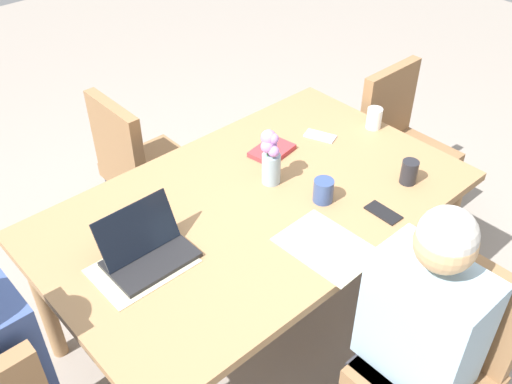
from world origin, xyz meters
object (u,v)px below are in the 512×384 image
chair_far_left_mid (440,355)px  book_red_cover (272,151)px  coffee_mug_near_left (323,191)px  coffee_mug_near_right (409,172)px  coffee_mug_centre_left (374,118)px  laptop_head_right_left_near (146,250)px  chair_near_left_far (141,163)px  dining_table (256,215)px  phone_silver (320,136)px  person_far_left_mid (415,351)px  phone_black (383,213)px  chair_head_left_right_near (400,140)px  flower_vase (271,157)px

chair_far_left_mid → book_red_cover: chair_far_left_mid is taller
coffee_mug_near_left → coffee_mug_near_right: 0.40m
coffee_mug_centre_left → laptop_head_right_left_near: bearing=0.8°
laptop_head_right_left_near → chair_near_left_far: bearing=-120.0°
dining_table → chair_far_left_mid: 0.91m
coffee_mug_near_right → book_red_cover: bearing=-63.1°
coffee_mug_near_left → dining_table: bearing=-40.7°
dining_table → chair_near_left_far: (0.03, -0.88, -0.17)m
book_red_cover → coffee_mug_near_right: bearing=107.6°
book_red_cover → phone_silver: 0.28m
person_far_left_mid → laptop_head_right_left_near: person_far_left_mid is taller
dining_table → phone_black: size_ratio=12.06×
chair_near_left_far → coffee_mug_near_left: bearing=102.9°
phone_black → phone_silver: same height
coffee_mug_centre_left → book_red_cover: coffee_mug_centre_left is taller
coffee_mug_near_left → person_far_left_mid: bearing=74.5°
chair_far_left_mid → coffee_mug_near_left: bearing=-98.4°
chair_near_left_far → phone_black: size_ratio=6.00×
chair_near_left_far → laptop_head_right_left_near: (0.50, 0.86, 0.29)m
chair_head_left_right_near → laptop_head_right_left_near: 1.74m
laptop_head_right_left_near → flower_vase: bearing=-176.7°
flower_vase → phone_silver: (-0.43, -0.10, -0.13)m
phone_silver → chair_head_left_right_near: bearing=61.5°
phone_black → laptop_head_right_left_near: bearing=-115.6°
person_far_left_mid → coffee_mug_near_right: person_far_left_mid is taller
flower_vase → coffee_mug_near_left: (-0.07, 0.24, -0.08)m
laptop_head_right_left_near → dining_table: bearing=177.6°
dining_table → flower_vase: bearing=-156.7°
dining_table → chair_head_left_right_near: 1.20m
chair_near_left_far → laptop_head_right_left_near: size_ratio=2.81×
phone_black → chair_head_left_right_near: bearing=121.5°
chair_head_left_right_near → coffee_mug_near_left: 1.05m
phone_black → phone_silver: bearing=158.7°
person_far_left_mid → chair_near_left_far: 1.72m
chair_far_left_mid → dining_table: bearing=-83.1°
laptop_head_right_left_near → chair_far_left_mid: bearing=125.0°
person_far_left_mid → flower_vase: size_ratio=4.66×
coffee_mug_near_right → phone_silver: 0.51m
chair_head_left_right_near → laptop_head_right_left_near: size_ratio=2.81×
laptop_head_right_left_near → phone_black: (-0.86, 0.43, -0.04)m
chair_far_left_mid → chair_head_left_right_near: bearing=-137.6°
chair_far_left_mid → book_red_cover: bearing=-99.7°
chair_near_left_far → flower_vase: bearing=101.7°
laptop_head_right_left_near → coffee_mug_near_left: laptop_head_right_left_near is taller
chair_far_left_mid → laptop_head_right_left_near: bearing=-55.0°
laptop_head_right_left_near → phone_silver: bearing=-172.8°
laptop_head_right_left_near → coffee_mug_centre_left: size_ratio=3.02×
coffee_mug_near_right → coffee_mug_centre_left: 0.46m
dining_table → chair_far_left_mid: size_ratio=2.01×
person_far_left_mid → flower_vase: 0.97m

